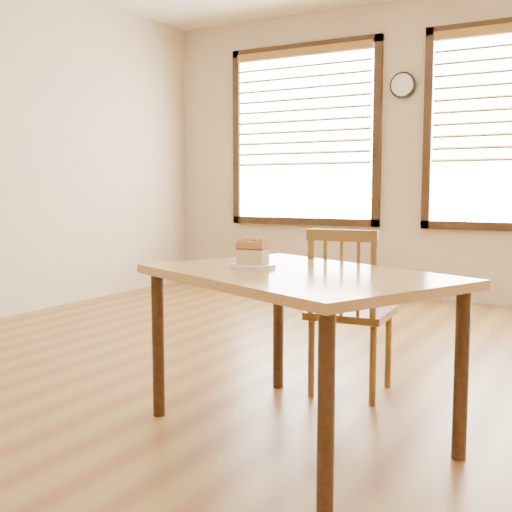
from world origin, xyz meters
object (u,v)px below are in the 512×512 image
at_px(cafe_table_main, 297,291).
at_px(plate, 253,266).
at_px(cake_slice, 253,252).
at_px(wall_clock, 403,85).
at_px(cafe_chair_main, 349,310).

distance_m(cafe_table_main, plate, 0.26).
bearing_deg(plate, cake_slice, -179.71).
bearing_deg(wall_clock, cafe_table_main, -79.81).
bearing_deg(wall_clock, cake_slice, -83.20).
height_order(cafe_chair_main, cake_slice, cafe_chair_main).
relative_size(plate, cake_slice, 1.44).
xyz_separation_m(cafe_table_main, plate, (-0.24, 0.02, 0.09)).
bearing_deg(cake_slice, cafe_table_main, -12.89).
relative_size(wall_clock, cafe_table_main, 0.16).
bearing_deg(cafe_chair_main, plate, 65.75).
bearing_deg(cake_slice, cafe_chair_main, 62.76).
xyz_separation_m(wall_clock, cake_slice, (0.46, -3.86, -1.33)).
height_order(cafe_table_main, cafe_chair_main, cafe_chair_main).
bearing_deg(cake_slice, plate, -6.95).
xyz_separation_m(wall_clock, cafe_table_main, (0.70, -3.88, -1.49)).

